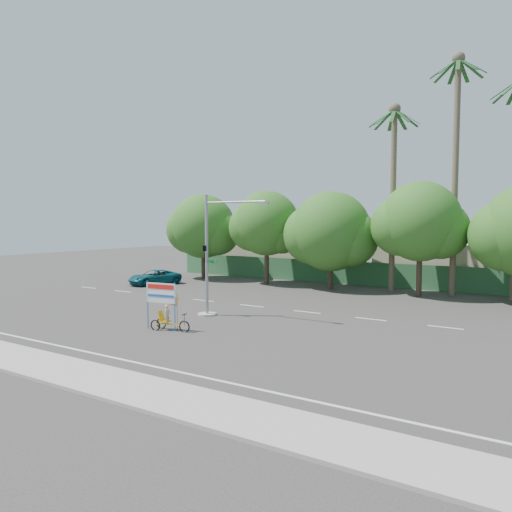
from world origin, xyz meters
The scene contains 14 objects.
ground centered at (0.00, 0.00, 0.00)m, with size 120.00×120.00×0.00m, color #33302D.
sidewalk_near centered at (0.00, -7.50, 0.06)m, with size 50.00×2.40×0.12m, color gray.
fence centered at (0.00, 21.50, 1.00)m, with size 38.00×0.08×2.00m, color #336B3D.
building_left centered at (-10.00, 26.00, 2.00)m, with size 12.00×8.00×4.00m, color #BBAB94.
building_right centered at (8.00, 26.00, 1.80)m, with size 14.00×8.00×3.60m, color #BBAB94.
tree_far_left centered at (-14.05, 18.00, 4.76)m, with size 7.14×6.00×7.96m.
tree_left centered at (-7.05, 18.00, 5.06)m, with size 6.66×5.60×8.07m.
tree_center centered at (-1.05, 18.00, 4.47)m, with size 7.62×6.40×7.85m.
tree_right centered at (5.95, 18.00, 5.24)m, with size 6.90×5.80×8.36m.
palm_tall centered at (8.00, 19.50, 10.46)m, with size 3.73×3.79×17.45m.
palm_short centered at (3.50, 19.50, 8.86)m, with size 3.73×3.79×14.45m.
traffic_signal centered at (-2.20, 3.98, 2.92)m, with size 4.72×1.10×7.00m.
trike_billboard centered at (-1.78, -0.30, 1.01)m, with size 2.53×0.76×2.50m.
pickup_truck centered at (-14.88, 12.38, 0.63)m, with size 2.09×4.53×1.26m, color #0D525E.
Camera 1 is at (15.52, -18.71, 5.56)m, focal length 35.00 mm.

